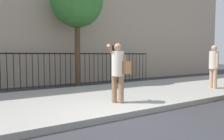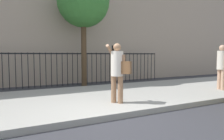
% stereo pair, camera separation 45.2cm
% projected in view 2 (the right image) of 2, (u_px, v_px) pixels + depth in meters
% --- Properties ---
extents(ground_plane, '(60.00, 60.00, 0.00)m').
position_uv_depth(ground_plane, '(113.00, 121.00, 4.78)').
color(ground_plane, '#333338').
extents(sidewalk, '(28.00, 4.40, 0.15)m').
position_uv_depth(sidewalk, '(81.00, 99.00, 6.72)').
color(sidewalk, '#9E9B93').
rests_on(sidewalk, ground).
extents(iron_fence, '(12.03, 0.04, 1.60)m').
position_uv_depth(iron_fence, '(54.00, 65.00, 9.91)').
color(iron_fence, black).
rests_on(iron_fence, ground).
extents(pedestrian_on_phone, '(0.65, 0.71, 1.66)m').
position_uv_depth(pedestrian_on_phone, '(118.00, 69.00, 5.82)').
color(pedestrian_on_phone, '#936B4C').
rests_on(pedestrian_on_phone, sidewalk).
extents(pedestrian_walking, '(0.42, 0.47, 1.72)m').
position_uv_depth(pedestrian_walking, '(222.00, 64.00, 8.08)').
color(pedestrian_walking, tan).
rests_on(pedestrian_walking, sidewalk).
extents(street_tree_near, '(2.42, 2.42, 5.18)m').
position_uv_depth(street_tree_near, '(83.00, 2.00, 9.74)').
color(street_tree_near, '#4C3823').
rests_on(street_tree_near, ground).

